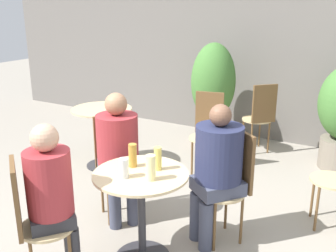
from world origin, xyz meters
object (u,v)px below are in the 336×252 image
Objects in this scene: seated_person_0 at (217,164)px; beer_glass_2 at (124,168)px; cafe_table_far at (102,124)px; bistro_chair_0 at (232,177)px; beer_glass_0 at (158,159)px; bistro_chair_2 at (31,215)px; cafe_table_near at (141,197)px; bistro_chair_5 at (261,113)px; potted_plant_0 at (213,88)px; bistro_chair_1 at (114,158)px; seated_person_1 at (118,148)px; beer_glass_1 at (133,155)px; seated_person_2 at (52,191)px; beer_glass_3 at (151,168)px; bistro_chair_4 at (208,126)px.

seated_person_0 reaches higher than beer_glass_2.
bistro_chair_0 reaches higher than cafe_table_far.
beer_glass_2 is (-0.55, -0.74, 0.24)m from bistro_chair_0.
bistro_chair_2 is at bearing -127.48° from beer_glass_0.
bistro_chair_5 is at bearing 87.86° from cafe_table_near.
potted_plant_0 is at bearing 104.65° from beer_glass_0.
bistro_chair_1 is (0.80, -0.82, 0.02)m from cafe_table_far.
seated_person_0 reaches higher than cafe_table_far.
seated_person_0 is 0.89m from seated_person_1.
potted_plant_0 is (-0.11, 3.30, 0.25)m from bistro_chair_2.
cafe_table_near is at bearing -42.59° from cafe_table_far.
seated_person_0 is at bearing -90.00° from bistro_chair_0.
beer_glass_2 is 2.86m from potted_plant_0.
beer_glass_1 is 1.26× the size of beer_glass_2.
seated_person_2 reaches higher than bistro_chair_5.
seated_person_1 is 1.01× the size of seated_person_2.
beer_glass_0 reaches higher than cafe_table_near.
beer_glass_3 is at bearing 45.41° from bistro_chair_5.
bistro_chair_1 is at bearing -117.56° from bistro_chair_4.
beer_glass_0 is (0.47, 0.61, 0.11)m from seated_person_2.
seated_person_2 is (-0.39, -0.50, 0.17)m from cafe_table_near.
bistro_chair_0 is at bearing -69.89° from bistro_chair_4.
bistro_chair_4 reaches higher than beer_glass_2.
cafe_table_far is at bearing 136.50° from beer_glass_1.
beer_glass_0 is (0.56, 0.73, 0.26)m from bistro_chair_2.
seated_person_2 reaches higher than bistro_chair_1.
seated_person_0 is 1.00× the size of seated_person_2.
beer_glass_2 is at bearing 41.53° from bistro_chair_5.
bistro_chair_4 is 1.72m from beer_glass_0.
potted_plant_0 is (0.02, 2.20, 0.25)m from bistro_chair_1.
bistro_chair_4 is 0.80× the size of seated_person_2.
potted_plant_0 is at bearing 97.83° from bistro_chair_4.
cafe_table_near is at bearing 154.00° from beer_glass_3.
beer_glass_2 is (1.35, -1.42, 0.27)m from cafe_table_far.
beer_glass_0 is (0.08, 0.11, 0.28)m from cafe_table_near.
bistro_chair_5 is at bearing 89.48° from beer_glass_0.
beer_glass_0 is 0.20m from beer_glass_1.
bistro_chair_0 is at bearing -45.00° from bistro_chair_1.
seated_person_0 is 8.26× the size of beer_glass_2.
bistro_chair_5 is 6.57× the size of beer_glass_2.
bistro_chair_1 is 2.28m from bistro_chair_5.
bistro_chair_1 is 6.57× the size of beer_glass_2.
seated_person_2 is at bearing -105.65° from bistro_chair_4.
bistro_chair_0 is 0.80× the size of seated_person_2.
bistro_chair_1 is at bearing 132.32° from beer_glass_2.
seated_person_0 is at bearing 50.55° from beer_glass_0.
beer_glass_1 is 2.66m from potted_plant_0.
potted_plant_0 is (-0.60, 2.69, 0.27)m from cafe_table_near.
bistro_chair_4 is (0.35, 1.30, 0.00)m from bistro_chair_1.
beer_glass_0 is at bearing 56.41° from cafe_table_near.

